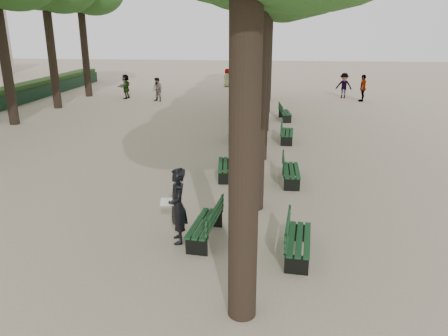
# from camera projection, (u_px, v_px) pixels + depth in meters

# --- Properties ---
(ground) EXTENTS (120.00, 120.00, 0.00)m
(ground) POSITION_uv_depth(u_px,v_px,m) (184.00, 256.00, 10.18)
(ground) COLOR tan
(ground) RESTS_ON ground
(bench_left_0) EXTENTS (0.75, 1.85, 0.92)m
(bench_left_0) POSITION_uv_depth(u_px,v_px,m) (205.00, 230.00, 10.85)
(bench_left_0) COLOR black
(bench_left_0) RESTS_ON ground
(bench_left_1) EXTENTS (0.75, 1.85, 0.92)m
(bench_left_1) POSITION_uv_depth(u_px,v_px,m) (226.00, 170.00, 15.40)
(bench_left_1) COLOR black
(bench_left_1) RESTS_ON ground
(bench_left_2) EXTENTS (0.76, 1.85, 0.92)m
(bench_left_2) POSITION_uv_depth(u_px,v_px,m) (238.00, 135.00, 20.27)
(bench_left_2) COLOR black
(bench_left_2) RESTS_ON ground
(bench_left_3) EXTENTS (0.65, 1.82, 0.92)m
(bench_left_3) POSITION_uv_depth(u_px,v_px,m) (244.00, 117.00, 24.30)
(bench_left_3) COLOR black
(bench_left_3) RESTS_ON ground
(bench_right_0) EXTENTS (0.72, 1.84, 0.92)m
(bench_right_0) POSITION_uv_depth(u_px,v_px,m) (298.00, 246.00, 10.06)
(bench_right_0) COLOR black
(bench_right_0) RESTS_ON ground
(bench_right_1) EXTENTS (0.59, 1.81, 0.92)m
(bench_right_1) POSITION_uv_depth(u_px,v_px,m) (291.00, 175.00, 14.82)
(bench_right_1) COLOR black
(bench_right_1) RESTS_ON ground
(bench_right_2) EXTENTS (0.66, 1.83, 0.92)m
(bench_right_2) POSITION_uv_depth(u_px,v_px,m) (287.00, 136.00, 20.08)
(bench_right_2) COLOR black
(bench_right_2) RESTS_ON ground
(bench_right_3) EXTENTS (0.76, 1.85, 0.92)m
(bench_right_3) POSITION_uv_depth(u_px,v_px,m) (285.00, 115.00, 24.69)
(bench_right_3) COLOR black
(bench_right_3) RESTS_ON ground
(man_with_map) EXTENTS (0.73, 0.84, 1.91)m
(man_with_map) POSITION_uv_depth(u_px,v_px,m) (178.00, 206.00, 10.56)
(man_with_map) COLOR black
(man_with_map) RESTS_ON ground
(pedestrian_a) EXTENTS (0.86, 0.69, 1.66)m
(pedestrian_a) POSITION_uv_depth(u_px,v_px,m) (158.00, 90.00, 30.63)
(pedestrian_a) COLOR #262628
(pedestrian_a) RESTS_ON ground
(pedestrian_e) EXTENTS (0.57, 1.66, 1.75)m
(pedestrian_e) POSITION_uv_depth(u_px,v_px,m) (126.00, 86.00, 31.85)
(pedestrian_e) COLOR #262628
(pedestrian_e) RESTS_ON ground
(pedestrian_c) EXTENTS (0.67, 1.16, 1.87)m
(pedestrian_c) POSITION_uv_depth(u_px,v_px,m) (363.00, 88.00, 30.60)
(pedestrian_c) COLOR #262628
(pedestrian_c) RESTS_ON ground
(pedestrian_d) EXTENTS (0.81, 0.69, 1.57)m
(pedestrian_d) POSITION_uv_depth(u_px,v_px,m) (227.00, 78.00, 37.97)
(pedestrian_d) COLOR #262628
(pedestrian_d) RESTS_ON ground
(pedestrian_b) EXTENTS (1.23, 0.69, 1.82)m
(pedestrian_b) POSITION_uv_depth(u_px,v_px,m) (344.00, 86.00, 32.03)
(pedestrian_b) COLOR #262628
(pedestrian_b) RESTS_ON ground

